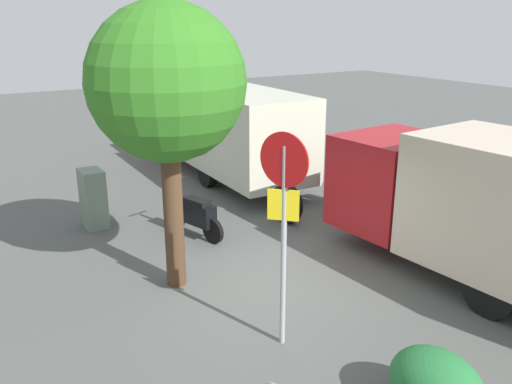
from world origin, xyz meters
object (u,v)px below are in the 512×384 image
at_px(box_truck_near, 497,205).
at_px(stop_sign, 284,208).
at_px(motorcycle, 194,214).
at_px(street_tree, 167,85).
at_px(box_truck_far, 227,127).
at_px(utility_cabinet, 93,199).

distance_m(box_truck_near, stop_sign, 4.26).
xyz_separation_m(motorcycle, street_tree, (-1.84, 1.24, 3.06)).
relative_size(box_truck_far, stop_sign, 2.65).
distance_m(box_truck_far, motorcycle, 4.81).
bearing_deg(box_truck_near, motorcycle, 31.57).
distance_m(street_tree, utility_cabinet, 4.61).
distance_m(motorcycle, street_tree, 3.78).
xyz_separation_m(box_truck_far, stop_sign, (-8.11, 3.53, 0.60)).
relative_size(box_truck_far, street_tree, 1.72).
relative_size(box_truck_near, stop_sign, 2.66).
distance_m(stop_sign, street_tree, 2.98).
bearing_deg(street_tree, box_truck_near, -122.12).
distance_m(box_truck_near, box_truck_far, 8.59).
bearing_deg(street_tree, utility_cabinet, 7.75).
height_order(box_truck_near, utility_cabinet, box_truck_near).
bearing_deg(motorcycle, box_truck_far, -53.51).
bearing_deg(box_truck_far, motorcycle, 144.20).
xyz_separation_m(box_truck_far, street_tree, (-5.57, 4.11, 2.05)).
xyz_separation_m(box_truck_far, motorcycle, (-3.72, 2.86, -1.02)).
xyz_separation_m(motorcycle, utility_cabinet, (1.71, 1.73, 0.16)).
distance_m(box_truck_far, utility_cabinet, 5.09).
height_order(motorcycle, street_tree, street_tree).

